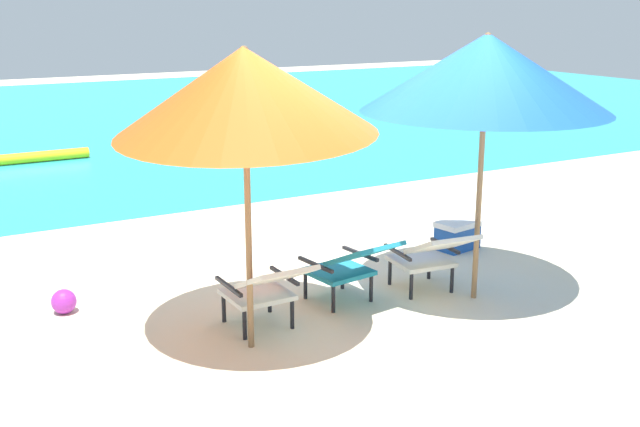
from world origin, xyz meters
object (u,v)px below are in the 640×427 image
Objects in this scene: swim_buoy at (41,156)px; beach_umbrella_right at (486,73)px; cooler_box at (457,235)px; lounge_chair_right at (431,254)px; beach_umbrella_left at (245,91)px; lounge_chair_left at (266,287)px; beach_ball at (64,301)px; lounge_chair_center at (350,264)px.

swim_buoy is 9.13m from beach_umbrella_right.
beach_umbrella_right is 2.42m from cooler_box.
lounge_chair_right is at bearing -139.05° from cooler_box.
swim_buoy is at bearing 90.13° from beach_umbrella_left.
lounge_chair_left is at bearing 39.24° from beach_umbrella_left.
lounge_chair_right is at bearing -21.69° from beach_ball.
lounge_chair_center is at bearing -25.60° from beach_ball.
lounge_chair_left is 1.70× the size of cooler_box.
lounge_chair_left reaches higher than beach_ball.
cooler_box is at bearing 23.74° from lounge_chair_center.
cooler_box is (1.13, 0.98, -0.24)m from lounge_chair_right.
lounge_chair_left is 1.89m from beach_ball.
swim_buoy is 7.21m from beach_ball.
swim_buoy is at bearing 98.06° from lounge_chair_center.
beach_umbrella_left is 1.16× the size of beach_umbrella_right.
lounge_chair_left is at bearing -170.05° from lounge_chair_center.
beach_ball is at bearing 156.27° from beach_umbrella_right.
lounge_chair_right is 1.51m from cooler_box.
cooler_box is at bearing 21.29° from beach_umbrella_left.
swim_buoy is at bearing 91.72° from lounge_chair_left.
cooler_box is (0.82, 1.25, -1.91)m from beach_umbrella_right.
lounge_chair_center is 1.80× the size of cooler_box.
beach_ball is (-2.29, 1.10, -0.29)m from lounge_chair_center.
cooler_box is (1.93, 0.85, -0.24)m from lounge_chair_center.
beach_umbrella_right is (2.02, -0.24, 1.67)m from lounge_chair_left.
beach_ball is at bearing 128.41° from beach_umbrella_left.
beach_umbrella_right is at bearing -75.21° from swim_buoy.
lounge_chair_left is 2.64m from beach_umbrella_right.
lounge_chair_left is at bearing -160.46° from cooler_box.
beach_ball is (-1.38, 1.26, -0.29)m from lounge_chair_left.
swim_buoy is at bearing 103.23° from lounge_chair_right.
lounge_chair_center is (0.91, 0.16, 0.00)m from lounge_chair_left.
beach_umbrella_left is 5.41× the size of cooler_box.
beach_umbrella_right reaches higher than lounge_chair_right.
beach_umbrella_left is 3.79m from cooler_box.
beach_umbrella_right is (0.31, -0.27, 1.67)m from lounge_chair_right.
lounge_chair_left is (0.25, -8.38, 0.31)m from swim_buoy.
beach_umbrella_left is (-1.14, -0.35, 1.63)m from lounge_chair_center.
beach_umbrella_left is at bearing -173.59° from lounge_chair_right.
lounge_chair_center and lounge_chair_right have the same top height.
lounge_chair_left is 1.66m from beach_umbrella_left.
swim_buoy is 8.78m from beach_umbrella_left.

